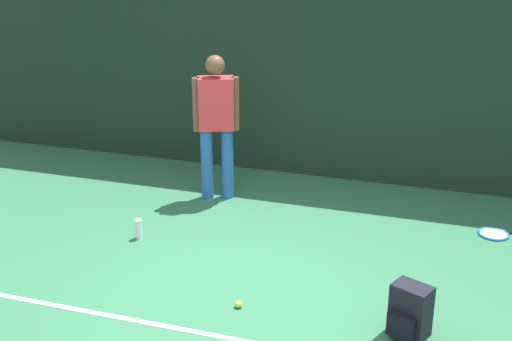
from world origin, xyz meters
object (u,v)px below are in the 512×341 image
tennis_racket (496,234)px  tennis_ball_near_player (239,304)px  backpack (410,312)px  water_bottle (139,229)px  tennis_player (216,119)px

tennis_racket → tennis_ball_near_player: 3.03m
backpack → water_bottle: (-2.84, 0.90, -0.10)m
backpack → tennis_player: bearing=162.0°
tennis_player → water_bottle: tennis_player is taller
tennis_racket → tennis_ball_near_player: size_ratio=9.57×
tennis_player → tennis_racket: tennis_player is taller
tennis_racket → water_bottle: water_bottle is taller
tennis_ball_near_player → tennis_racket: bearing=45.4°
tennis_racket → tennis_ball_near_player: tennis_ball_near_player is taller
tennis_player → backpack: size_ratio=3.86×
water_bottle → tennis_ball_near_player: bearing=-33.5°
tennis_player → tennis_racket: (3.15, -0.05, -0.95)m
tennis_racket → backpack: bearing=47.7°
tennis_player → water_bottle: (-0.39, -1.27, -0.86)m
tennis_player → backpack: bearing=116.9°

